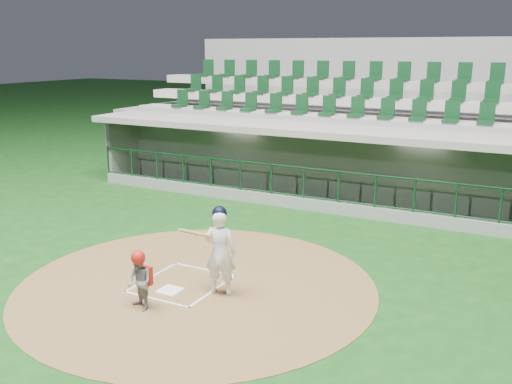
% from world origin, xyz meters
% --- Properties ---
extents(ground, '(120.00, 120.00, 0.00)m').
position_xyz_m(ground, '(0.00, 0.00, 0.00)').
color(ground, '#123F12').
rests_on(ground, ground).
extents(dirt_circle, '(7.20, 7.20, 0.01)m').
position_xyz_m(dirt_circle, '(0.30, -0.20, 0.01)').
color(dirt_circle, brown).
rests_on(dirt_circle, ground).
extents(home_plate, '(0.43, 0.43, 0.02)m').
position_xyz_m(home_plate, '(0.00, -0.70, 0.02)').
color(home_plate, white).
rests_on(home_plate, dirt_circle).
extents(batter_box_chalk, '(1.55, 1.80, 0.01)m').
position_xyz_m(batter_box_chalk, '(0.00, -0.30, 0.02)').
color(batter_box_chalk, white).
rests_on(batter_box_chalk, ground).
extents(dugout_structure, '(16.40, 3.70, 3.00)m').
position_xyz_m(dugout_structure, '(0.02, 7.82, 0.96)').
color(dugout_structure, gray).
rests_on(dugout_structure, ground).
extents(seating_deck, '(17.00, 6.72, 5.15)m').
position_xyz_m(seating_deck, '(0.00, 10.91, 1.42)').
color(seating_deck, slate).
rests_on(seating_deck, ground).
extents(batter, '(0.88, 0.91, 1.76)m').
position_xyz_m(batter, '(0.94, -0.33, 0.90)').
color(batter, white).
rests_on(batter, dirt_circle).
extents(catcher, '(0.62, 0.56, 1.13)m').
position_xyz_m(catcher, '(-0.00, -1.59, 0.57)').
color(catcher, gray).
rests_on(catcher, dirt_circle).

